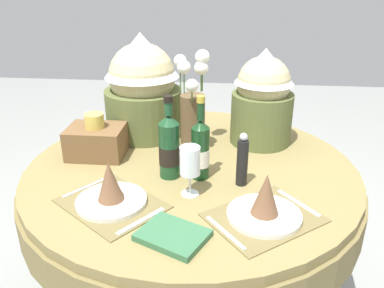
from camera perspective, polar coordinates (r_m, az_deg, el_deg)
name	(u,v)px	position (r m, az deg, el deg)	size (l,w,h in m)	color
dining_table	(191,192)	(1.69, -0.11, -6.96)	(1.36, 1.36, 0.75)	olive
place_setting_left	(111,192)	(1.38, -11.57, -6.78)	(0.43, 0.41, 0.16)	brown
place_setting_right	(265,206)	(1.30, 10.40, -8.69)	(0.43, 0.41, 0.16)	brown
flower_vase	(193,108)	(1.72, 0.12, 5.11)	(0.15, 0.20, 0.43)	brown
wine_bottle_left	(169,146)	(1.49, -3.28, -0.33)	(0.08, 0.08, 0.32)	#194223
wine_bottle_centre	(200,149)	(1.49, 1.20, -0.69)	(0.07, 0.07, 0.33)	#143819
wine_glass_right	(190,162)	(1.37, -0.30, -2.58)	(0.07, 0.07, 0.18)	silver
pepper_mill	(242,161)	(1.46, 7.22, -2.43)	(0.04, 0.04, 0.21)	black
book_on_table	(173,235)	(1.22, -2.77, -12.93)	(0.19, 0.15, 0.02)	#336642
gift_tub_back_left	(142,83)	(1.87, -7.11, 8.63)	(0.36, 0.36, 0.48)	#566033
gift_tub_back_right	(263,94)	(1.80, 10.13, 7.05)	(0.27, 0.27, 0.43)	#566033
woven_basket_side_left	(96,140)	(1.73, -13.54, 0.54)	(0.23, 0.18, 0.19)	brown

